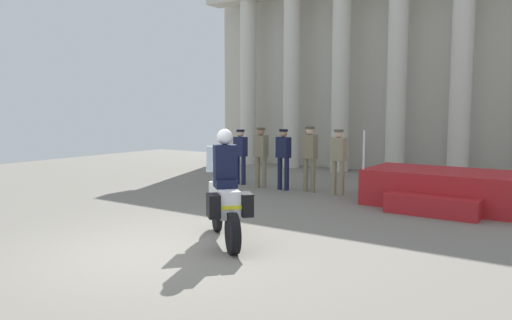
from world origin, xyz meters
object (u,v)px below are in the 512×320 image
at_px(briefcase_on_ground, 229,177).
at_px(officer_in_row_0, 240,152).
at_px(motorcycle_with_rider, 225,196).
at_px(officer_in_row_3, 310,153).
at_px(officer_in_row_4, 338,156).
at_px(officer_in_row_2, 283,154).
at_px(officer_in_row_1, 261,152).
at_px(reviewing_stand, 445,190).

bearing_deg(briefcase_on_ground, officer_in_row_0, 0.28).
relative_size(officer_in_row_0, briefcase_on_ground, 4.49).
height_order(motorcycle_with_rider, briefcase_on_ground, motorcycle_with_rider).
height_order(officer_in_row_3, briefcase_on_ground, officer_in_row_3).
height_order(officer_in_row_0, officer_in_row_4, officer_in_row_4).
distance_m(officer_in_row_0, officer_in_row_2, 1.56).
bearing_deg(officer_in_row_1, motorcycle_with_rider, 125.39).
bearing_deg(officer_in_row_0, officer_in_row_2, -177.61).
distance_m(officer_in_row_3, motorcycle_with_rider, 5.35).
bearing_deg(officer_in_row_2, motorcycle_with_rider, 118.51).
bearing_deg(officer_in_row_4, officer_in_row_0, 7.36).
xyz_separation_m(officer_in_row_0, officer_in_row_2, (1.56, -0.14, 0.03)).
distance_m(officer_in_row_2, officer_in_row_3, 0.75).
bearing_deg(reviewing_stand, officer_in_row_2, -179.02).
relative_size(officer_in_row_0, officer_in_row_2, 0.97).
distance_m(reviewing_stand, officer_in_row_0, 5.81).
distance_m(reviewing_stand, officer_in_row_2, 4.27).
bearing_deg(officer_in_row_4, briefcase_on_ground, 7.40).
distance_m(reviewing_stand, motorcycle_with_rider, 5.64).
bearing_deg(officer_in_row_0, officer_in_row_3, -172.98).
bearing_deg(briefcase_on_ground, motorcycle_with_rider, -52.77).
xyz_separation_m(officer_in_row_2, officer_in_row_4, (1.57, 0.13, 0.01)).
relative_size(officer_in_row_0, officer_in_row_1, 0.95).
xyz_separation_m(reviewing_stand, officer_in_row_0, (-5.79, 0.06, 0.55)).
relative_size(reviewing_stand, officer_in_row_0, 2.13).
bearing_deg(officer_in_row_0, motorcycle_with_rider, 131.39).
bearing_deg(officer_in_row_2, officer_in_row_3, -163.34).
bearing_deg(officer_in_row_3, motorcycle_with_rider, 110.59).
height_order(reviewing_stand, officer_in_row_4, reviewing_stand).
relative_size(officer_in_row_2, motorcycle_with_rider, 0.88).
bearing_deg(briefcase_on_ground, officer_in_row_3, -0.27).
bearing_deg(officer_in_row_3, officer_in_row_4, -171.70).
relative_size(officer_in_row_4, motorcycle_with_rider, 0.89).
distance_m(officer_in_row_2, motorcycle_with_rider, 5.45).
bearing_deg(officer_in_row_2, officer_in_row_1, 9.15).
relative_size(reviewing_stand, officer_in_row_4, 2.03).
bearing_deg(reviewing_stand, officer_in_row_1, -178.91).
distance_m(officer_in_row_0, officer_in_row_3, 2.30).
bearing_deg(motorcycle_with_rider, officer_in_row_2, -27.59).
distance_m(officer_in_row_1, officer_in_row_4, 2.30).
height_order(officer_in_row_3, motorcycle_with_rider, motorcycle_with_rider).
height_order(officer_in_row_1, briefcase_on_ground, officer_in_row_1).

